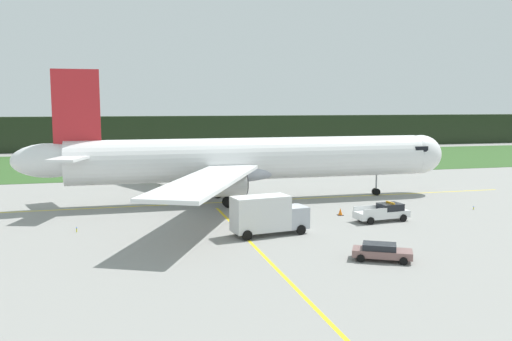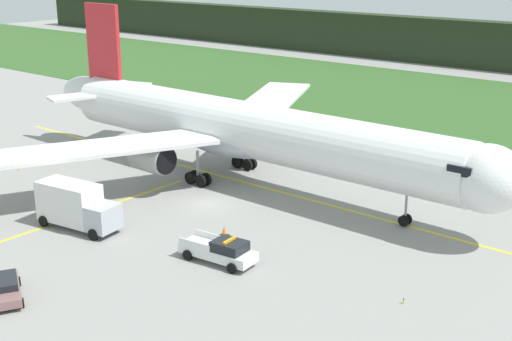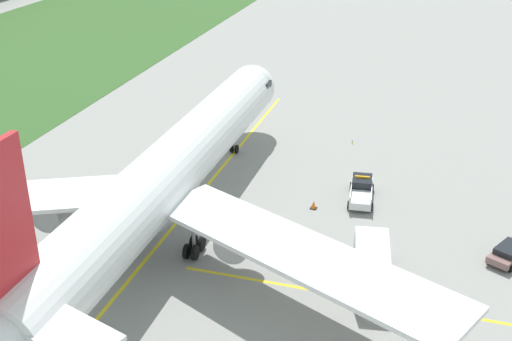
{
  "view_description": "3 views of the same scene",
  "coord_description": "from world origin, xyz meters",
  "views": [
    {
      "loc": [
        -17.34,
        -56.87,
        11.86
      ],
      "look_at": [
        -0.47,
        7.62,
        3.64
      ],
      "focal_mm": 37.62,
      "sensor_mm": 36.0,
      "label": 1
    },
    {
      "loc": [
        39.28,
        -40.59,
        20.83
      ],
      "look_at": [
        6.62,
        -1.42,
        4.72
      ],
      "focal_mm": 48.3,
      "sensor_mm": 36.0,
      "label": 2
    },
    {
      "loc": [
        -44.98,
        -14.24,
        28.08
      ],
      "look_at": [
        1.38,
        -0.22,
        5.22
      ],
      "focal_mm": 45.73,
      "sensor_mm": 36.0,
      "label": 3
    }
  ],
  "objects": [
    {
      "name": "catering_truck",
      "position": [
        -4.19,
        -10.65,
        1.9
      ],
      "size": [
        7.36,
        3.58,
        3.78
      ],
      "color": "#AEB2BB",
      "rests_on": "ground"
    },
    {
      "name": "grass_verge",
      "position": [
        0.0,
        52.24,
        0.02
      ],
      "size": [
        320.0,
        46.45,
        0.04
      ],
      "primitive_type": "cube",
      "color": "#305525",
      "rests_on": "ground"
    },
    {
      "name": "taxiway_edge_light_east",
      "position": [
        21.76,
        -5.2,
        0.2
      ],
      "size": [
        0.12,
        0.12,
        0.37
      ],
      "color": "yellow",
      "rests_on": "ground"
    },
    {
      "name": "ops_pickup_truck",
      "position": [
        8.91,
        -8.08,
        0.9
      ],
      "size": [
        5.88,
        2.72,
        1.94
      ],
      "color": "silver",
      "rests_on": "ground"
    },
    {
      "name": "taxiway_centerline_main",
      "position": [
        -1.12,
        6.5,
        0.0
      ],
      "size": [
        70.31,
        0.3,
        0.01
      ],
      "primitive_type": "cube",
      "rotation": [
        0.0,
        0.0,
        -0.0
      ],
      "color": "yellow",
      "rests_on": "ground"
    },
    {
      "name": "airliner",
      "position": [
        -1.85,
        6.5,
        5.13
      ],
      "size": [
        53.43,
        49.66,
        15.77
      ],
      "color": "silver",
      "rests_on": "ground"
    },
    {
      "name": "ground",
      "position": [
        0.0,
        0.0,
        0.0
      ],
      "size": [
        320.0,
        320.0,
        0.0
      ],
      "primitive_type": "plane",
      "color": "gray"
    },
    {
      "name": "taxiway_edge_light_west",
      "position": [
        -21.17,
        -5.2,
        0.25
      ],
      "size": [
        0.12,
        0.12,
        0.46
      ],
      "color": "yellow",
      "rests_on": "ground"
    },
    {
      "name": "taxiway_centerline_spur",
      "position": [
        -6.35,
        -15.13,
        0.0
      ],
      "size": [
        0.3,
        36.31,
        0.01
      ],
      "primitive_type": "cube",
      "rotation": [
        0.0,
        0.0,
        -1.57
      ],
      "color": "yellow",
      "rests_on": "ground"
    },
    {
      "name": "staff_car",
      "position": [
        2.05,
        -20.69,
        0.7
      ],
      "size": [
        4.78,
        3.69,
        1.3
      ],
      "color": "#7B5855",
      "rests_on": "ground"
    },
    {
      "name": "distant_tree_line",
      "position": [
        0.0,
        87.07,
        4.41
      ],
      "size": [
        288.0,
        4.68,
        8.82
      ],
      "primitive_type": "cube",
      "color": "#222F1C",
      "rests_on": "ground"
    },
    {
      "name": "apron_cone",
      "position": [
        5.82,
        -4.29,
        0.37
      ],
      "size": [
        0.6,
        0.6,
        0.75
      ],
      "color": "black",
      "rests_on": "ground"
    }
  ]
}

